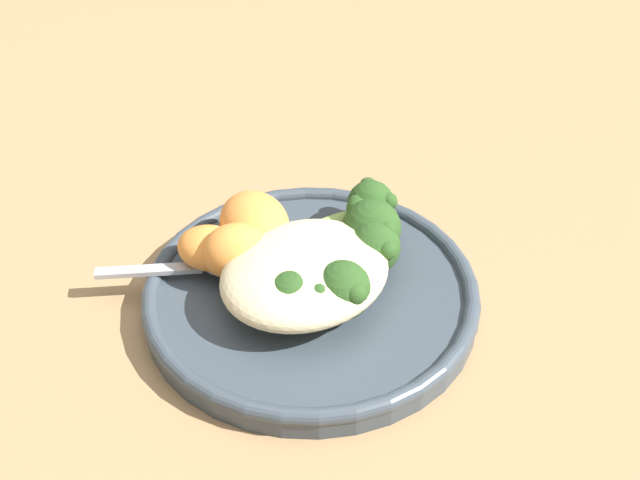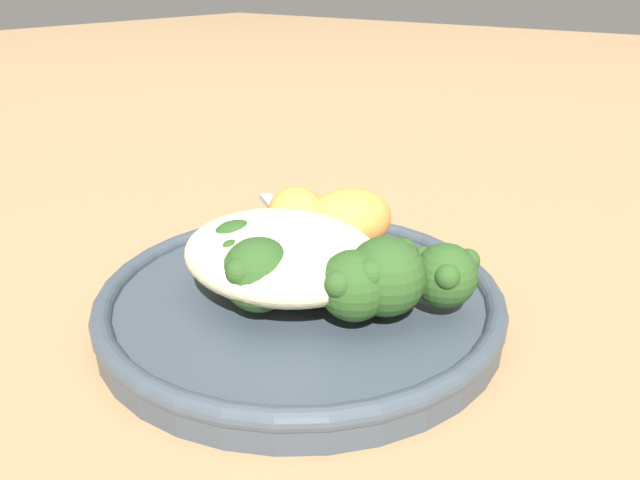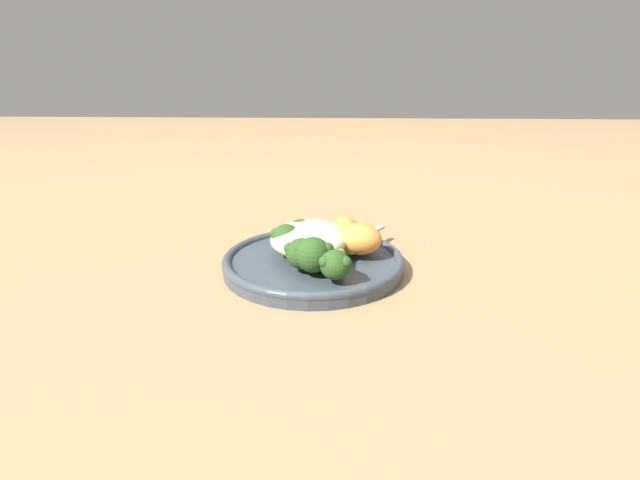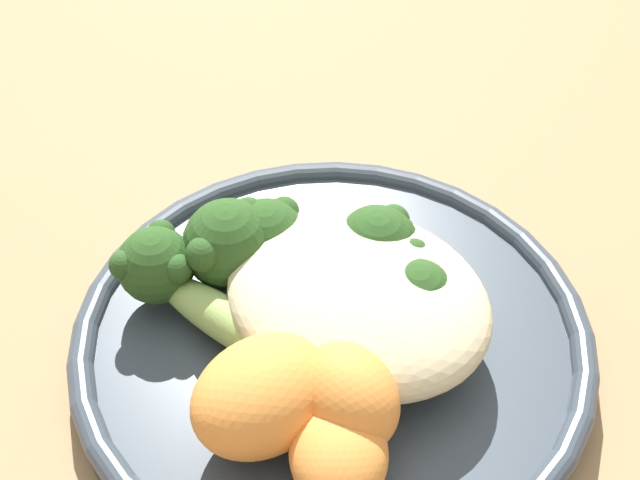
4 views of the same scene
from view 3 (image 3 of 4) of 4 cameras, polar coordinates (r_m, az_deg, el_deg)
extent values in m
plane|color=#9E7A51|center=(0.67, -1.80, -3.43)|extent=(4.00, 4.00, 0.00)
cylinder|color=#38424C|center=(0.66, -0.79, -2.95)|extent=(0.24, 0.24, 0.02)
torus|color=#38424C|center=(0.65, -0.79, -2.31)|extent=(0.24, 0.24, 0.01)
ellipsoid|color=beige|center=(0.66, -1.23, 0.18)|extent=(0.12, 0.10, 0.04)
ellipsoid|color=#8EB25B|center=(0.66, 0.79, -0.84)|extent=(0.05, 0.08, 0.01)
sphere|color=#284C1E|center=(0.68, -2.25, 0.79)|extent=(0.04, 0.04, 0.04)
sphere|color=#284C1E|center=(0.68, -0.99, 1.31)|extent=(0.01, 0.01, 0.01)
sphere|color=#284C1E|center=(0.68, -3.52, 1.35)|extent=(0.01, 0.01, 0.01)
ellipsoid|color=#8EB25B|center=(0.66, 0.39, -0.96)|extent=(0.02, 0.10, 0.02)
sphere|color=#284C1E|center=(0.66, -3.82, 0.14)|extent=(0.04, 0.04, 0.04)
sphere|color=#284C1E|center=(0.64, -2.69, 0.49)|extent=(0.02, 0.02, 0.02)
sphere|color=#284C1E|center=(0.67, -3.69, 1.17)|extent=(0.02, 0.02, 0.02)
sphere|color=#284C1E|center=(0.65, -5.13, 0.53)|extent=(0.02, 0.02, 0.02)
ellipsoid|color=#8EB25B|center=(0.65, 1.02, -1.01)|extent=(0.04, 0.07, 0.02)
sphere|color=#284C1E|center=(0.64, -2.01, -0.66)|extent=(0.04, 0.04, 0.04)
sphere|color=#284C1E|center=(0.63, -0.75, -0.15)|extent=(0.01, 0.01, 0.01)
sphere|color=#284C1E|center=(0.64, -3.28, -0.11)|extent=(0.01, 0.01, 0.01)
ellipsoid|color=#8EB25B|center=(0.64, 0.73, -1.50)|extent=(0.07, 0.07, 0.02)
sphere|color=#284C1E|center=(0.61, -2.09, -1.55)|extent=(0.04, 0.04, 0.04)
sphere|color=#284C1E|center=(0.60, -0.69, -0.98)|extent=(0.01, 0.01, 0.01)
sphere|color=#284C1E|center=(0.61, -3.50, -0.94)|extent=(0.01, 0.01, 0.01)
ellipsoid|color=#8EB25B|center=(0.64, 1.12, -1.65)|extent=(0.08, 0.05, 0.02)
sphere|color=#284C1E|center=(0.60, -0.81, -1.70)|extent=(0.04, 0.04, 0.04)
sphere|color=#284C1E|center=(0.59, 0.82, -1.04)|extent=(0.02, 0.02, 0.02)
sphere|color=#284C1E|center=(0.59, -2.43, -0.99)|extent=(0.02, 0.02, 0.02)
ellipsoid|color=#8EB25B|center=(0.62, 1.98, -1.95)|extent=(0.09, 0.02, 0.02)
sphere|color=#284C1E|center=(0.58, 1.75, -2.84)|extent=(0.04, 0.04, 0.04)
sphere|color=#284C1E|center=(0.57, 2.96, -2.54)|extent=(0.01, 0.01, 0.01)
sphere|color=#284C1E|center=(0.59, 1.77, -1.76)|extent=(0.01, 0.01, 0.01)
sphere|color=#284C1E|center=(0.57, 0.52, -2.50)|extent=(0.01, 0.01, 0.01)
ellipsoid|color=orange|center=(0.69, 4.44, 0.72)|extent=(0.06, 0.06, 0.03)
ellipsoid|color=orange|center=(0.66, 4.41, 0.15)|extent=(0.06, 0.07, 0.04)
ellipsoid|color=orange|center=(0.68, 2.79, 0.96)|extent=(0.06, 0.05, 0.04)
cube|color=#A3A3A8|center=(0.74, 5.76, 0.77)|extent=(0.07, 0.05, 0.00)
ellipsoid|color=#A3A3A8|center=(0.69, 3.47, -0.31)|extent=(0.05, 0.04, 0.01)
camera|label=1|loc=(0.99, -25.35, 28.68)|focal=50.00mm
camera|label=2|loc=(0.50, -33.15, 8.88)|focal=35.00mm
camera|label=4|loc=(0.78, 17.28, 24.17)|focal=50.00mm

